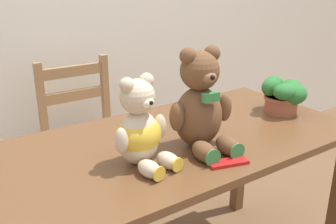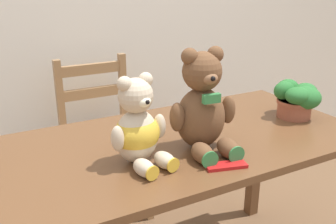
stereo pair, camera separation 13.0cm
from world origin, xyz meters
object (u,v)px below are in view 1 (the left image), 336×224
at_px(chocolate_bar, 228,163).
at_px(teddy_bear_left, 140,130).
at_px(wooden_chair_behind, 87,143).
at_px(potted_plant, 283,94).
at_px(teddy_bear_right, 201,106).

bearing_deg(chocolate_bar, teddy_bear_left, 144.17).
height_order(wooden_chair_behind, potted_plant, wooden_chair_behind).
distance_m(potted_plant, chocolate_bar, 0.62).
bearing_deg(wooden_chair_behind, chocolate_bar, 94.86).
distance_m(teddy_bear_right, chocolate_bar, 0.23).
height_order(teddy_bear_right, potted_plant, teddy_bear_right).
bearing_deg(teddy_bear_right, chocolate_bar, 92.01).
bearing_deg(teddy_bear_left, wooden_chair_behind, -110.71).
height_order(wooden_chair_behind, teddy_bear_left, teddy_bear_left).
relative_size(teddy_bear_left, chocolate_bar, 2.21).
relative_size(wooden_chair_behind, teddy_bear_left, 3.03).
height_order(teddy_bear_left, teddy_bear_right, teddy_bear_right).
height_order(teddy_bear_left, chocolate_bar, teddy_bear_left).
height_order(wooden_chair_behind, teddy_bear_right, teddy_bear_right).
distance_m(teddy_bear_right, potted_plant, 0.56).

